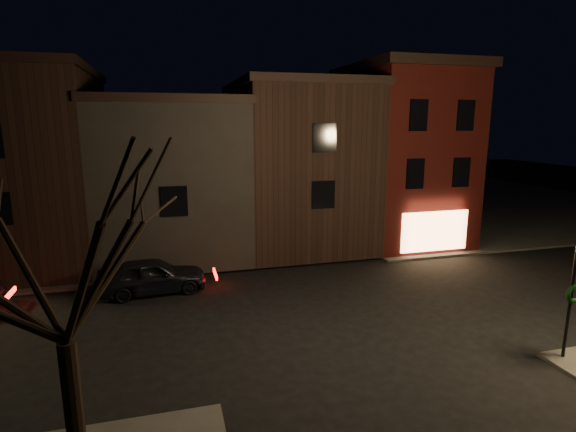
# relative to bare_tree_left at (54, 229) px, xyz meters

# --- Properties ---
(ground) EXTENTS (120.00, 120.00, 0.00)m
(ground) POSITION_rel_bare_tree_left_xyz_m (8.00, 7.00, -5.43)
(ground) COLOR black
(ground) RESTS_ON ground
(sidewalk_far_right) EXTENTS (30.00, 30.00, 0.12)m
(sidewalk_far_right) POSITION_rel_bare_tree_left_xyz_m (28.00, 27.00, -5.37)
(sidewalk_far_right) COLOR #2D2B28
(sidewalk_far_right) RESTS_ON ground
(corner_building) EXTENTS (6.50, 8.50, 10.50)m
(corner_building) POSITION_rel_bare_tree_left_xyz_m (16.00, 16.47, -0.03)
(corner_building) COLOR #480F0C
(corner_building) RESTS_ON ground
(row_building_a) EXTENTS (7.30, 10.30, 9.40)m
(row_building_a) POSITION_rel_bare_tree_left_xyz_m (9.50, 17.50, -0.60)
(row_building_a) COLOR black
(row_building_a) RESTS_ON ground
(row_building_b) EXTENTS (7.80, 10.30, 8.40)m
(row_building_b) POSITION_rel_bare_tree_left_xyz_m (2.25, 17.50, -1.10)
(row_building_b) COLOR black
(row_building_b) RESTS_ON ground
(row_building_c) EXTENTS (7.30, 10.30, 9.90)m
(row_building_c) POSITION_rel_bare_tree_left_xyz_m (-5.00, 17.50, -0.35)
(row_building_c) COLOR black
(row_building_c) RESTS_ON ground
(bare_tree_left) EXTENTS (5.60, 5.60, 7.50)m
(bare_tree_left) POSITION_rel_bare_tree_left_xyz_m (0.00, 0.00, 0.00)
(bare_tree_left) COLOR black
(bare_tree_left) RESTS_ON sidewalk_near_left
(parked_car_a) EXTENTS (4.63, 2.13, 1.54)m
(parked_car_a) POSITION_rel_bare_tree_left_xyz_m (1.15, 10.87, -4.66)
(parked_car_a) COLOR black
(parked_car_a) RESTS_ON ground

